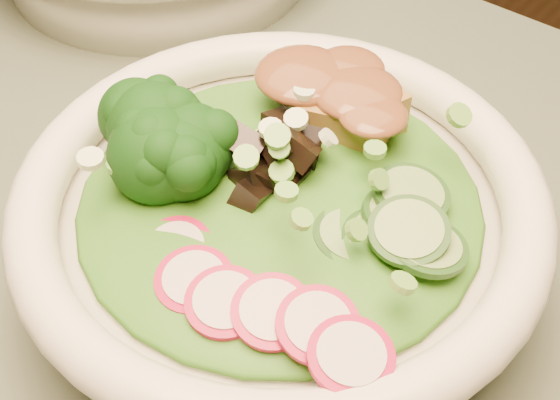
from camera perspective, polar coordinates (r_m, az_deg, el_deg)
The scene contains 9 objects.
salad_bowl at distance 0.45m, azimuth 0.00°, elevation -1.88°, with size 0.30×0.30×0.08m.
lettuce_bed at distance 0.43m, azimuth 0.00°, elevation 0.09°, with size 0.23×0.23×0.03m, color #1B5812.
broccoli_florets at distance 0.44m, azimuth -8.67°, elevation 3.75°, with size 0.09×0.08×0.05m, color black, non-canonical shape.
radish_slices at distance 0.38m, azimuth -3.31°, elevation -7.00°, with size 0.12×0.04×0.02m, color #AA0D39, non-canonical shape.
cucumber_slices at distance 0.41m, azimuth 9.49°, elevation -1.17°, with size 0.08×0.08×0.04m, color #82AF61, non-canonical shape.
mushroom_heap at distance 0.43m, azimuth 0.61°, elevation 2.81°, with size 0.08×0.08×0.04m, color black, non-canonical shape.
tofu_cubes at distance 0.47m, azimuth 3.13°, elevation 7.01°, with size 0.10×0.07×0.04m, color olive, non-canonical shape.
peanut_sauce at distance 0.46m, azimuth 3.20°, elevation 8.40°, with size 0.08×0.06×0.02m, color brown.
scallion_garnish at distance 0.41m, azimuth 0.00°, elevation 2.72°, with size 0.21×0.21×0.03m, color #67B13E, non-canonical shape.
Camera 1 is at (0.04, -0.18, 1.13)m, focal length 50.00 mm.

